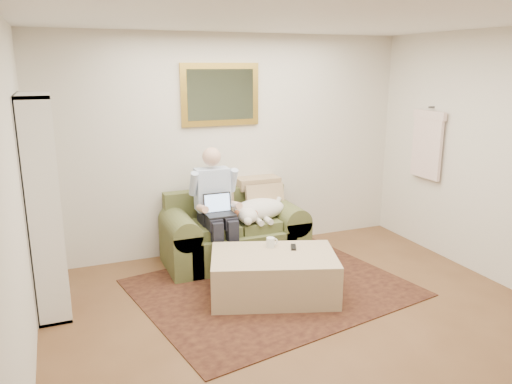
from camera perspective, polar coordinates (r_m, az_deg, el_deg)
room_shell at (r=4.11m, az=6.93°, el=1.07°), size 4.51×5.00×2.61m
rug at (r=5.24m, az=1.85°, el=-10.86°), size 2.94×2.53×0.01m
sofa at (r=5.85m, az=-2.55°, el=-5.23°), size 1.61×0.82×0.97m
seated_man at (r=5.52m, az=-4.45°, el=-2.11°), size 0.53×0.76×1.36m
laptop at (r=5.46m, az=-4.26°, el=-1.95°), size 0.31×0.25×0.23m
sleeping_dog at (r=5.77m, az=0.39°, el=-1.97°), size 0.66×0.42×0.25m
ottoman at (r=4.99m, az=2.02°, el=-9.50°), size 1.39×1.12×0.44m
coffee_mug at (r=5.08m, az=1.67°, el=-5.78°), size 0.08×0.08×0.10m
tv_remote at (r=5.08m, az=4.30°, el=-6.30°), size 0.11×0.16×0.02m
bookshelf at (r=4.91m, az=-23.01°, el=-1.43°), size 0.28×0.80×2.00m
wall_mirror at (r=5.92m, az=-4.09°, el=11.04°), size 0.94×0.04×0.72m
hanging_shirt at (r=6.36m, az=18.99°, el=5.55°), size 0.06×0.52×0.90m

